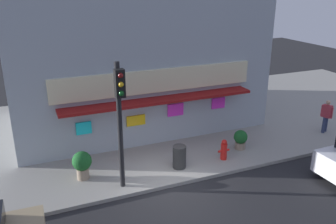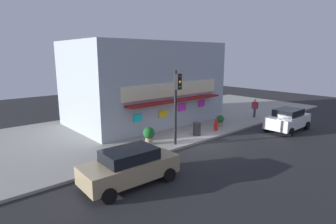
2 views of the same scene
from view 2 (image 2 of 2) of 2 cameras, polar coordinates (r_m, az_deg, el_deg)
name	(u,v)px [view 2 (image 2 of 2)]	position (r m, az deg, el deg)	size (l,w,h in m)	color
ground_plane	(200,143)	(18.38, 6.74, -6.45)	(58.36, 58.36, 0.00)	#232326
sidewalk	(146,125)	(22.70, -4.67, -2.69)	(38.91, 12.14, 0.14)	gray
corner_building	(145,82)	(23.52, -4.83, 6.18)	(12.21, 8.11, 6.62)	#9EA8B2
traffic_light	(177,98)	(16.80, 1.81, 2.99)	(0.32, 0.58, 4.68)	black
fire_hydrant	(216,125)	(20.95, 10.00, -2.61)	(0.52, 0.28, 0.91)	red
trash_can	(197,129)	(19.49, 6.05, -3.48)	(0.54, 0.54, 0.95)	#2D2D2D
pedestrian	(255,107)	(26.17, 17.65, 0.96)	(0.44, 0.59, 1.68)	navy
potted_plant_by_doorway	(220,120)	(22.24, 10.79, -1.70)	(0.62, 0.62, 0.88)	gray
potted_plant_by_window	(149,134)	(17.44, -4.02, -4.66)	(0.75, 0.75, 1.12)	gray
parked_car_white	(288,119)	(22.97, 23.66, -1.43)	(4.05, 2.15, 1.69)	silver
parked_car_tan	(130,166)	(12.57, -7.97, -11.11)	(4.41, 2.17, 1.65)	#9E8966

